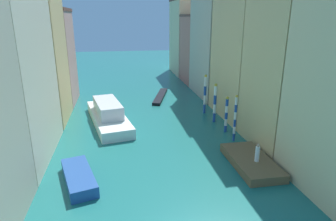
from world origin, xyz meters
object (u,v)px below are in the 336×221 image
waterfront_dock (251,162)px  motorboat_0 (79,177)px  person_on_dock (257,153)px  vaporetto_white (108,115)px  mooring_pole_2 (215,102)px  gondola_black (160,96)px  mooring_pole_0 (235,118)px  mooring_pole_1 (226,114)px  mooring_pole_3 (205,94)px

waterfront_dock → motorboat_0: bearing=-179.0°
person_on_dock → vaporetto_white: 18.26m
mooring_pole_2 → gondola_black: mooring_pole_2 is taller
mooring_pole_0 → mooring_pole_1: (0.03, 2.42, -0.39)m
person_on_dock → vaporetto_white: (-12.23, 13.55, -0.41)m
mooring_pole_0 → motorboat_0: size_ratio=0.83×
waterfront_dock → mooring_pole_1: (0.63, 7.69, 1.71)m
gondola_black → motorboat_0: size_ratio=1.59×
gondola_black → motorboat_0: 25.49m
mooring_pole_0 → mooring_pole_1: bearing=89.3°
mooring_pole_3 → motorboat_0: size_ratio=0.89×
person_on_dock → gondola_black: bearing=100.4°
mooring_pole_1 → mooring_pole_2: mooring_pole_2 is taller
mooring_pole_3 → gondola_black: (-4.52, 8.77, -2.42)m
mooring_pole_2 → mooring_pole_3: bearing=93.1°
person_on_dock → vaporetto_white: size_ratio=0.12×
waterfront_dock → mooring_pole_3: bearing=88.9°
vaporetto_white → mooring_pole_2: bearing=-8.4°
mooring_pole_2 → gondola_black: bearing=111.1°
mooring_pole_2 → vaporetto_white: size_ratio=0.37×
mooring_pole_2 → mooring_pole_1: bearing=-87.3°
mooring_pole_2 → mooring_pole_0: bearing=-88.7°
mooring_pole_3 → person_on_dock: bearing=-90.4°
mooring_pole_2 → vaporetto_white: (-12.54, 1.85, -1.40)m
mooring_pole_1 → mooring_pole_2: (-0.16, 3.39, 0.35)m
mooring_pole_2 → vaporetto_white: mooring_pole_2 is taller
mooring_pole_2 → motorboat_0: 18.51m
gondola_black → person_on_dock: bearing=-79.6°
person_on_dock → mooring_pole_1: bearing=86.8°
mooring_pole_2 → gondola_black: size_ratio=0.51×
waterfront_dock → mooring_pole_0: 5.71m
waterfront_dock → gondola_black: waterfront_dock is taller
waterfront_dock → mooring_pole_2: bearing=87.6°
mooring_pole_1 → vaporetto_white: (-12.70, 5.23, -1.04)m
mooring_pole_2 → waterfront_dock: bearing=-92.4°
person_on_dock → mooring_pole_2: mooring_pole_2 is taller
motorboat_0 → waterfront_dock: bearing=1.0°
mooring_pole_1 → motorboat_0: (-14.67, -7.94, -1.62)m
mooring_pole_0 → vaporetto_white: bearing=148.9°
mooring_pole_2 → mooring_pole_3: (-0.19, 3.44, 0.21)m
mooring_pole_1 → motorboat_0: 16.76m
mooring_pole_0 → mooring_pole_2: mooring_pole_0 is taller
mooring_pole_0 → motorboat_0: mooring_pole_0 is taller
mooring_pole_0 → mooring_pole_2: bearing=91.3°
person_on_dock → mooring_pole_2: size_ratio=0.33×
mooring_pole_0 → gondola_black: bearing=105.0°
waterfront_dock → motorboat_0: 14.05m
mooring_pole_0 → vaporetto_white: 14.87m
mooring_pole_0 → mooring_pole_3: size_ratio=0.94×
vaporetto_white → motorboat_0: (-1.97, -13.17, -0.57)m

